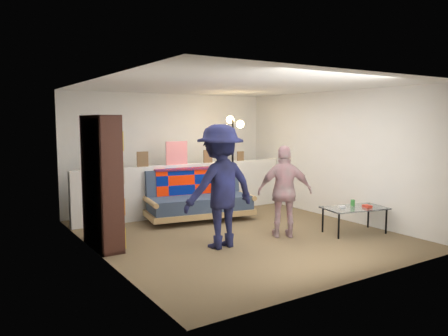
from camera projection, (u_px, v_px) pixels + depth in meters
The scene contains 10 objects.
ground at pixel (237, 234), 7.16m from camera, with size 5.00×5.00×0.00m, color brown.
room_shell at pixel (222, 131), 7.37m from camera, with size 4.60×5.05×2.45m.
half_wall_ledge at pixel (186, 189), 8.61m from camera, with size 4.45×0.15×1.00m, color silver.
ledge_decor at pixel (175, 156), 8.40m from camera, with size 2.97×0.02×0.45m.
futon_sofa at pixel (199, 199), 8.16m from camera, with size 2.08×1.22×0.84m.
bookshelf at pixel (102, 187), 6.31m from camera, with size 0.32×0.96×1.93m.
coffee_table at pixel (355, 209), 7.18m from camera, with size 1.12×0.77×0.53m.
floor_lamp at pixel (232, 144), 8.64m from camera, with size 0.43×0.34×1.94m.
person_left at pixel (220, 186), 6.33m from camera, with size 1.16×0.67×1.80m, color black.
person_right at pixel (285, 192), 6.90m from camera, with size 0.86×0.36×1.46m, color pink.
Camera 1 is at (-3.96, -5.77, 1.85)m, focal length 35.00 mm.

